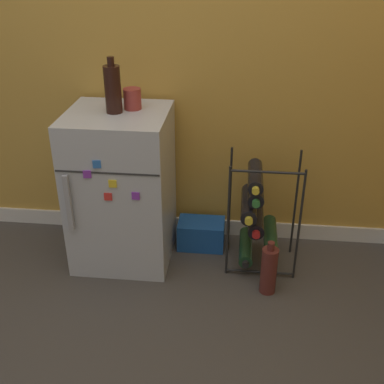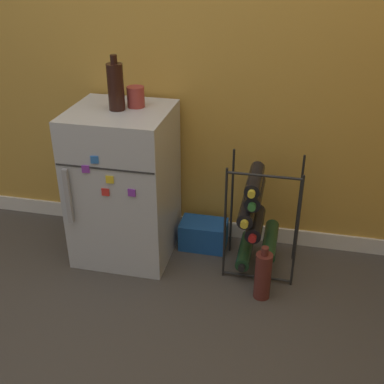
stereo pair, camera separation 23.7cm
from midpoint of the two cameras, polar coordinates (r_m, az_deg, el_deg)
ground_plane at (r=2.23m, az=-2.39°, el=-14.62°), size 14.00×14.00×0.00m
wall_back at (r=2.38m, az=-0.31°, el=21.52°), size 6.98×0.07×2.50m
mini_fridge at (r=2.45m, az=-11.07°, el=0.38°), size 0.48×0.48×0.79m
wine_rack at (r=2.38m, az=4.76°, el=-2.54°), size 0.35×0.33×0.60m
soda_box at (r=2.63m, az=-1.49°, el=-5.04°), size 0.25×0.16×0.15m
fridge_top_cup at (r=2.32m, az=-10.05°, el=10.77°), size 0.08×0.08×0.10m
fridge_top_bottle at (r=2.27m, az=-12.41°, el=11.82°), size 0.08×0.08×0.25m
loose_bottle_floor at (r=2.30m, az=6.16°, el=-9.28°), size 0.08×0.08×0.28m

